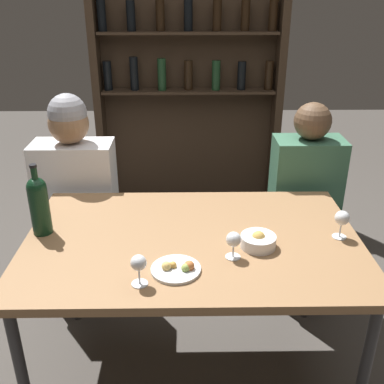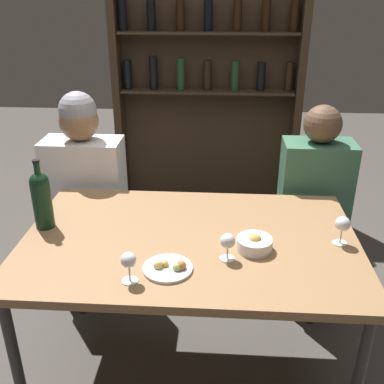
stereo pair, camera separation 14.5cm
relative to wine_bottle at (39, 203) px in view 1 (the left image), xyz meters
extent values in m
plane|color=#47423D|center=(0.64, -0.06, -0.90)|extent=(10.00, 10.00, 0.00)
cube|color=olive|center=(0.64, -0.06, -0.16)|extent=(1.42, 0.91, 0.04)
cylinder|color=#2D2D30|center=(0.00, -0.45, -0.54)|extent=(0.04, 0.04, 0.72)
cylinder|color=#2D2D30|center=(1.29, -0.45, -0.54)|extent=(0.04, 0.04, 0.72)
cylinder|color=#2D2D30|center=(0.00, 0.34, -0.54)|extent=(0.04, 0.04, 0.72)
cylinder|color=#2D2D30|center=(1.29, 0.34, -0.54)|extent=(0.04, 0.04, 0.72)
cube|color=#38281C|center=(0.64, 2.03, 0.10)|extent=(1.46, 0.02, 2.00)
cube|color=#38281C|center=(-0.08, 1.92, 0.10)|extent=(0.06, 0.18, 2.00)
cube|color=#38281C|center=(1.37, 1.92, 0.10)|extent=(0.06, 0.18, 2.00)
cube|color=#38281C|center=(0.64, 1.92, 0.05)|extent=(1.38, 0.18, 0.02)
cylinder|color=black|center=(0.00, 1.93, 0.17)|extent=(0.07, 0.07, 0.23)
cylinder|color=black|center=(0.21, 1.92, 0.19)|extent=(0.07, 0.07, 0.26)
cylinder|color=#19381E|center=(0.43, 1.91, 0.18)|extent=(0.07, 0.07, 0.25)
cylinder|color=black|center=(0.65, 1.93, 0.17)|extent=(0.07, 0.07, 0.23)
cylinder|color=#19381E|center=(0.86, 1.92, 0.17)|extent=(0.07, 0.07, 0.23)
cylinder|color=black|center=(1.07, 1.93, 0.17)|extent=(0.07, 0.07, 0.22)
cylinder|color=black|center=(1.29, 1.92, 0.17)|extent=(0.07, 0.07, 0.23)
cube|color=#38281C|center=(0.64, 1.92, 0.50)|extent=(1.38, 0.18, 0.02)
cylinder|color=black|center=(0.00, 1.91, 0.63)|extent=(0.07, 0.07, 0.24)
cylinder|color=black|center=(0.21, 1.92, 0.62)|extent=(0.07, 0.07, 0.22)
cylinder|color=black|center=(0.43, 1.93, 0.62)|extent=(0.07, 0.07, 0.22)
cylinder|color=black|center=(0.65, 1.93, 0.62)|extent=(0.07, 0.07, 0.23)
cylinder|color=black|center=(0.86, 1.92, 0.62)|extent=(0.07, 0.07, 0.23)
cylinder|color=black|center=(1.08, 1.93, 0.62)|extent=(0.07, 0.07, 0.22)
cylinder|color=black|center=(1.29, 1.92, 0.62)|extent=(0.07, 0.07, 0.22)
cylinder|color=black|center=(0.00, 0.00, -0.03)|extent=(0.08, 0.08, 0.21)
sphere|color=black|center=(0.00, 0.00, 0.07)|extent=(0.08, 0.08, 0.08)
cylinder|color=black|center=(0.00, 0.00, 0.12)|extent=(0.03, 0.03, 0.09)
cylinder|color=black|center=(0.00, 0.00, 0.17)|extent=(0.03, 0.03, 0.01)
cylinder|color=silver|center=(0.80, -0.21, -0.14)|extent=(0.06, 0.06, 0.00)
cylinder|color=silver|center=(0.80, -0.21, -0.11)|extent=(0.01, 0.01, 0.06)
sphere|color=silver|center=(0.80, -0.21, -0.06)|extent=(0.06, 0.06, 0.06)
cylinder|color=silver|center=(1.27, -0.06, -0.14)|extent=(0.06, 0.06, 0.00)
cylinder|color=silver|center=(1.27, -0.06, -0.10)|extent=(0.01, 0.01, 0.07)
sphere|color=silver|center=(1.27, -0.06, -0.05)|extent=(0.06, 0.06, 0.06)
cylinder|color=silver|center=(0.45, -0.38, -0.14)|extent=(0.06, 0.06, 0.00)
cylinder|color=silver|center=(0.45, -0.38, -0.10)|extent=(0.01, 0.01, 0.07)
sphere|color=silver|center=(0.45, -0.38, -0.05)|extent=(0.06, 0.06, 0.06)
cylinder|color=silver|center=(0.58, -0.30, -0.14)|extent=(0.19, 0.19, 0.01)
sphere|color=#99B256|center=(0.62, -0.31, -0.12)|extent=(0.03, 0.03, 0.03)
sphere|color=#E5BC66|center=(0.54, -0.30, -0.12)|extent=(0.04, 0.04, 0.04)
sphere|color=gold|center=(0.57, -0.29, -0.12)|extent=(0.03, 0.03, 0.03)
sphere|color=#C67038|center=(0.63, -0.30, -0.12)|extent=(0.04, 0.04, 0.04)
cylinder|color=white|center=(0.91, -0.13, -0.12)|extent=(0.14, 0.14, 0.05)
sphere|color=gold|center=(0.91, -0.13, -0.10)|extent=(0.06, 0.06, 0.06)
cube|color=#26262B|center=(0.01, 0.57, -0.68)|extent=(0.39, 0.22, 0.45)
cube|color=white|center=(0.01, 0.57, -0.19)|extent=(0.43, 0.22, 0.52)
sphere|color=#8C6647|center=(0.01, 0.57, 0.18)|extent=(0.21, 0.21, 0.21)
sphere|color=gray|center=(0.01, 0.57, 0.23)|extent=(0.20, 0.20, 0.20)
cube|color=#26262B|center=(1.28, 0.57, -0.68)|extent=(0.33, 0.22, 0.45)
cube|color=#38664C|center=(1.28, 0.57, -0.18)|extent=(0.37, 0.22, 0.54)
sphere|color=brown|center=(1.28, 0.57, 0.19)|extent=(0.20, 0.20, 0.20)
camera|label=1|loc=(0.62, -1.70, 0.84)|focal=42.00mm
camera|label=2|loc=(0.76, -1.69, 0.84)|focal=42.00mm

